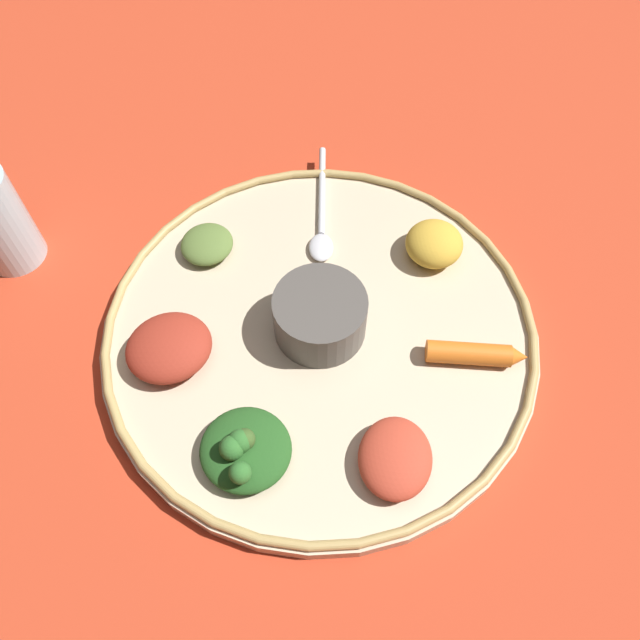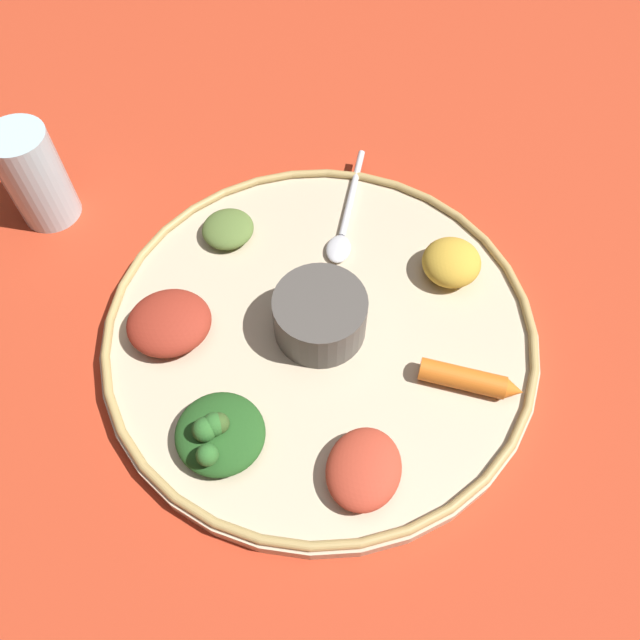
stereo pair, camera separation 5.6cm
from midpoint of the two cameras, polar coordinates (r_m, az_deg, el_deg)
The scene contains 11 objects.
ground_plane at distance 0.59m, azimuth -2.73°, elevation -1.79°, with size 2.40×2.40×0.00m, color #B7381E.
platter at distance 0.58m, azimuth -2.76°, elevation -1.41°, with size 0.39×0.39×0.02m, color #C6B293.
platter_rim at distance 0.57m, azimuth -2.80°, elevation -0.86°, with size 0.39×0.39×0.01m, color tan.
center_bowl at distance 0.55m, azimuth -2.89°, elevation 0.26°, with size 0.08×0.08×0.04m.
spoon at distance 0.64m, azimuth -2.38°, elevation 8.68°, with size 0.12×0.12×0.01m.
greens_pile at distance 0.52m, azimuth -9.96°, elevation -11.66°, with size 0.09×0.09×0.04m.
carrot_near_spoon at distance 0.56m, azimuth 11.05°, elevation -3.25°, with size 0.07×0.08×0.02m.
mound_collards at distance 0.63m, azimuth -12.66°, elevation 6.48°, with size 0.05×0.05×0.02m, color #567033.
mound_beet at distance 0.57m, azimuth -16.19°, elevation -2.62°, with size 0.08×0.07×0.03m, color maroon.
mound_berbere_red at distance 0.51m, azimuth 3.58°, elevation -12.56°, with size 0.07×0.06×0.03m, color #B73D28.
mound_lentil_yellow at distance 0.61m, azimuth 7.66°, elevation 6.61°, with size 0.05×0.06×0.03m, color gold.
Camera 1 is at (-0.20, -0.22, 0.51)m, focal length 35.62 mm.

